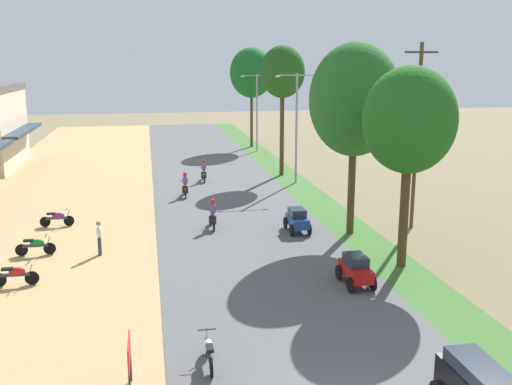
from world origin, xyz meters
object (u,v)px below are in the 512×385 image
(car_hatchback_blue, at_px, (297,219))
(street_signboard, at_px, (129,355))
(median_tree_nearest, at_px, (409,121))
(car_hatchback_red, at_px, (356,269))
(parked_motorbike_nearest, at_px, (16,274))
(motorbike_ahead_second, at_px, (209,350))
(motorbike_ahead_third, at_px, (212,214))
(parked_motorbike_second, at_px, (36,245))
(streetlamp_near, at_px, (297,121))
(median_tree_third, at_px, (282,73))
(utility_pole_near, at_px, (417,134))
(median_tree_fourth, at_px, (251,73))
(motorbike_ahead_fifth, at_px, (204,171))
(median_tree_second, at_px, (355,100))
(motorbike_ahead_fourth, at_px, (185,185))
(parked_motorbike_third, at_px, (57,217))
(streetlamp_mid, at_px, (257,107))
(pedestrian_on_shoulder, at_px, (99,236))

(car_hatchback_blue, bearing_deg, street_signboard, -120.75)
(median_tree_nearest, bearing_deg, car_hatchback_red, -147.06)
(parked_motorbike_nearest, bearing_deg, street_signboard, -61.57)
(motorbike_ahead_second, bearing_deg, motorbike_ahead_third, 83.21)
(parked_motorbike_nearest, relative_size, parked_motorbike_second, 1.00)
(parked_motorbike_nearest, height_order, parked_motorbike_second, same)
(streetlamp_near, bearing_deg, motorbike_ahead_second, -109.75)
(motorbike_ahead_third, bearing_deg, median_tree_third, 63.41)
(street_signboard, height_order, utility_pole_near, utility_pole_near)
(median_tree_fourth, height_order, motorbike_ahead_fifth, median_tree_fourth)
(median_tree_second, distance_m, motorbike_ahead_fifth, 16.92)
(car_hatchback_red, relative_size, motorbike_ahead_fourth, 1.11)
(median_tree_nearest, distance_m, median_tree_second, 5.19)
(motorbike_ahead_fourth, bearing_deg, parked_motorbike_third, -141.83)
(parked_motorbike_third, bearing_deg, median_tree_third, 38.11)
(parked_motorbike_third, bearing_deg, parked_motorbike_nearest, -92.64)
(street_signboard, bearing_deg, median_tree_third, 69.46)
(median_tree_nearest, bearing_deg, utility_pole_near, 61.26)
(streetlamp_near, xyz_separation_m, streetlamp_mid, (-0.00, 15.47, -0.22))
(pedestrian_on_shoulder, bearing_deg, streetlamp_mid, 66.46)
(median_tree_second, relative_size, car_hatchback_blue, 4.84)
(parked_motorbike_third, height_order, streetlamp_near, streetlamp_near)
(median_tree_fourth, height_order, streetlamp_near, median_tree_fourth)
(parked_motorbike_nearest, xyz_separation_m, pedestrian_on_shoulder, (3.00, 3.27, 0.41))
(median_tree_nearest, bearing_deg, median_tree_third, 91.42)
(streetlamp_near, distance_m, car_hatchback_red, 20.40)
(median_tree_nearest, distance_m, motorbike_ahead_fifth, 21.52)
(motorbike_ahead_second, bearing_deg, streetlamp_mid, 77.47)
(parked_motorbike_third, distance_m, median_tree_nearest, 19.11)
(median_tree_nearest, bearing_deg, motorbike_ahead_fifth, 108.96)
(parked_motorbike_nearest, distance_m, median_tree_fourth, 39.95)
(median_tree_fourth, distance_m, streetlamp_mid, 4.40)
(parked_motorbike_third, bearing_deg, pedestrian_on_shoulder, -64.02)
(parked_motorbike_third, bearing_deg, median_tree_second, -15.12)
(street_signboard, distance_m, streetlamp_mid, 43.14)
(street_signboard, bearing_deg, parked_motorbike_second, 110.14)
(parked_motorbike_third, height_order, pedestrian_on_shoulder, pedestrian_on_shoulder)
(median_tree_fourth, xyz_separation_m, utility_pole_near, (3.30, -30.84, -2.50))
(motorbike_ahead_fourth, bearing_deg, streetlamp_mid, 66.04)
(streetlamp_near, relative_size, motorbike_ahead_fourth, 4.38)
(parked_motorbike_third, distance_m, streetlamp_mid, 29.10)
(utility_pole_near, distance_m, motorbike_ahead_second, 18.33)
(median_tree_nearest, xyz_separation_m, median_tree_second, (-0.55, 5.14, 0.52))
(parked_motorbike_third, height_order, motorbike_ahead_fourth, motorbike_ahead_fourth)
(median_tree_fourth, xyz_separation_m, car_hatchback_blue, (-3.05, -30.73, -6.82))
(median_tree_second, bearing_deg, utility_pole_near, 9.20)
(parked_motorbike_third, relative_size, median_tree_second, 0.19)
(streetlamp_mid, bearing_deg, utility_pole_near, -83.22)
(median_tree_fourth, bearing_deg, car_hatchback_blue, -95.66)
(pedestrian_on_shoulder, relative_size, utility_pole_near, 0.17)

